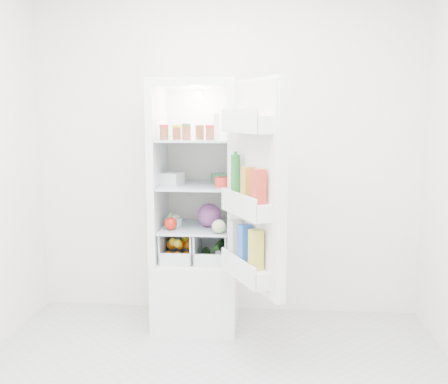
# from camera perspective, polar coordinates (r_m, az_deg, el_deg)

# --- Properties ---
(room_walls) EXTENTS (3.02, 3.02, 2.61)m
(room_walls) POSITION_cam_1_polar(r_m,az_deg,el_deg) (2.39, -2.45, 9.66)
(room_walls) COLOR white
(room_walls) RESTS_ON ground
(refrigerator) EXTENTS (0.60, 0.60, 1.80)m
(refrigerator) POSITION_cam_1_polar(r_m,az_deg,el_deg) (3.76, -3.05, -4.94)
(refrigerator) COLOR white
(refrigerator) RESTS_ON ground
(shelf_low) EXTENTS (0.49, 0.53, 0.01)m
(shelf_low) POSITION_cam_1_polar(r_m,az_deg,el_deg) (3.68, -3.19, -4.03)
(shelf_low) COLOR silver
(shelf_low) RESTS_ON refrigerator
(shelf_mid) EXTENTS (0.49, 0.53, 0.02)m
(shelf_mid) POSITION_cam_1_polar(r_m,az_deg,el_deg) (3.62, -3.23, 0.75)
(shelf_mid) COLOR silver
(shelf_mid) RESTS_ON refrigerator
(shelf_top) EXTENTS (0.49, 0.53, 0.02)m
(shelf_top) POSITION_cam_1_polar(r_m,az_deg,el_deg) (3.59, -3.28, 5.97)
(shelf_top) COLOR silver
(shelf_top) RESTS_ON refrigerator
(crisper_left) EXTENTS (0.23, 0.46, 0.22)m
(crisper_left) POSITION_cam_1_polar(r_m,az_deg,el_deg) (3.73, -5.05, -5.94)
(crisper_left) COLOR silver
(crisper_left) RESTS_ON refrigerator
(crisper_right) EXTENTS (0.23, 0.46, 0.22)m
(crisper_right) POSITION_cam_1_polar(r_m,az_deg,el_deg) (3.70, -1.28, -6.04)
(crisper_right) COLOR silver
(crisper_right) RESTS_ON refrigerator
(condiment_jars) EXTENTS (0.38, 0.16, 0.08)m
(condiment_jars) POSITION_cam_1_polar(r_m,az_deg,el_deg) (3.48, -4.21, 6.70)
(condiment_jars) COLOR #B21919
(condiment_jars) RESTS_ON shelf_top
(squeeze_bottle) EXTENTS (0.07, 0.07, 0.18)m
(squeeze_bottle) POSITION_cam_1_polar(r_m,az_deg,el_deg) (3.60, -0.93, 7.54)
(squeeze_bottle) COLOR white
(squeeze_bottle) RESTS_ON shelf_top
(tub_white) EXTENTS (0.17, 0.17, 0.09)m
(tub_white) POSITION_cam_1_polar(r_m,az_deg,el_deg) (3.62, -5.97, 1.52)
(tub_white) COLOR silver
(tub_white) RESTS_ON shelf_mid
(tin_red) EXTENTS (0.10, 0.10, 0.07)m
(tin_red) POSITION_cam_1_polar(r_m,az_deg,el_deg) (3.51, -0.28, 1.17)
(tin_red) COLOR red
(tin_red) RESTS_ON shelf_mid
(tub_green) EXTENTS (0.14, 0.16, 0.08)m
(tub_green) POSITION_cam_1_polar(r_m,az_deg,el_deg) (3.65, -0.49, 1.54)
(tub_green) COLOR #408D58
(tub_green) RESTS_ON shelf_mid
(red_cabbage) EXTENTS (0.17, 0.17, 0.17)m
(red_cabbage) POSITION_cam_1_polar(r_m,az_deg,el_deg) (3.64, -1.71, -2.67)
(red_cabbage) COLOR #5E2058
(red_cabbage) RESTS_ON shelf_low
(bell_pepper) EXTENTS (0.09, 0.09, 0.09)m
(bell_pepper) POSITION_cam_1_polar(r_m,az_deg,el_deg) (3.56, -6.12, -3.61)
(bell_pepper) COLOR #B91C0B
(bell_pepper) RESTS_ON shelf_low
(mushroom_bowl) EXTENTS (0.15, 0.15, 0.06)m
(mushroom_bowl) POSITION_cam_1_polar(r_m,az_deg,el_deg) (3.68, -5.80, -3.47)
(mushroom_bowl) COLOR #8FC5D6
(mushroom_bowl) RESTS_ON shelf_low
(salad_bag) EXTENTS (0.10, 0.10, 0.10)m
(salad_bag) POSITION_cam_1_polar(r_m,az_deg,el_deg) (3.44, -0.62, -3.96)
(salad_bag) COLOR #A8BD8D
(salad_bag) RESTS_ON shelf_low
(citrus_pile) EXTENTS (0.20, 0.24, 0.16)m
(citrus_pile) POSITION_cam_1_polar(r_m,az_deg,el_deg) (3.68, -5.20, -6.42)
(citrus_pile) COLOR orange
(citrus_pile) RESTS_ON refrigerator
(veg_pile) EXTENTS (0.16, 0.30, 0.10)m
(veg_pile) POSITION_cam_1_polar(r_m,az_deg,el_deg) (3.71, -1.21, -6.75)
(veg_pile) COLOR #1B4A18
(veg_pile) RESTS_ON refrigerator
(fridge_door) EXTENTS (0.40, 0.57, 1.30)m
(fridge_door) POSITION_cam_1_polar(r_m,az_deg,el_deg) (3.05, 3.53, 0.03)
(fridge_door) COLOR white
(fridge_door) RESTS_ON refrigerator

